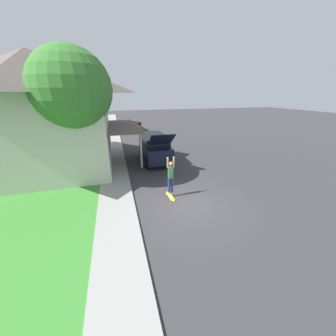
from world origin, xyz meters
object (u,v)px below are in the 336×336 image
at_px(lawn_tree_near, 72,89).
at_px(skateboarder, 171,174).
at_px(skateboard, 170,196).
at_px(suv_parked, 155,147).
at_px(car_down_street, 135,126).

height_order(lawn_tree_near, skateboarder, lawn_tree_near).
bearing_deg(skateboarder, lawn_tree_near, 146.62).
height_order(skateboarder, skateboard, skateboarder).
relative_size(lawn_tree_near, suv_parked, 1.37).
distance_m(skateboarder, skateboard, 1.23).
relative_size(skateboarder, skateboard, 2.75).
height_order(suv_parked, car_down_street, suv_parked).
distance_m(suv_parked, skateboard, 6.34).
bearing_deg(skateboarder, skateboard, -108.55).
bearing_deg(suv_parked, lawn_tree_near, -148.27).
xyz_separation_m(lawn_tree_near, car_down_street, (5.04, 17.60, -4.83)).
relative_size(lawn_tree_near, skateboard, 10.39).
xyz_separation_m(car_down_street, skateboarder, (-0.51, -20.59, 0.67)).
xyz_separation_m(suv_parked, skateboarder, (-0.42, -6.06, 0.15)).
bearing_deg(lawn_tree_near, skateboarder, -33.38).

